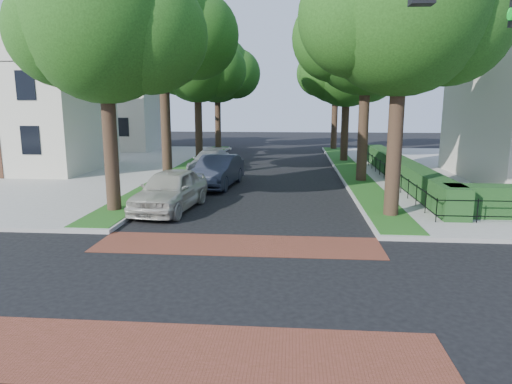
# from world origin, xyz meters

# --- Properties ---
(ground) EXTENTS (120.00, 120.00, 0.00)m
(ground) POSITION_xyz_m (0.00, 0.00, 0.00)
(ground) COLOR black
(ground) RESTS_ON ground
(crosswalk_far) EXTENTS (9.00, 2.20, 0.01)m
(crosswalk_far) POSITION_xyz_m (0.00, 3.20, 0.01)
(crosswalk_far) COLOR brown
(crosswalk_far) RESTS_ON ground
(crosswalk_near) EXTENTS (9.00, 2.20, 0.01)m
(crosswalk_near) POSITION_xyz_m (0.00, -3.20, 0.01)
(crosswalk_near) COLOR brown
(crosswalk_near) RESTS_ON ground
(grass_strip_ne) EXTENTS (1.60, 29.80, 0.02)m
(grass_strip_ne) POSITION_xyz_m (5.40, 19.10, 0.16)
(grass_strip_ne) COLOR #244D16
(grass_strip_ne) RESTS_ON sidewalk_ne
(grass_strip_nw) EXTENTS (1.60, 29.80, 0.02)m
(grass_strip_nw) POSITION_xyz_m (-5.40, 19.10, 0.16)
(grass_strip_nw) COLOR #244D16
(grass_strip_nw) RESTS_ON sidewalk_nw
(tree_right_near) EXTENTS (7.75, 6.67, 10.66)m
(tree_right_near) POSITION_xyz_m (5.60, 7.24, 7.63)
(tree_right_near) COLOR black
(tree_right_near) RESTS_ON sidewalk_ne
(tree_right_mid) EXTENTS (8.25, 7.09, 11.22)m
(tree_right_mid) POSITION_xyz_m (5.61, 15.25, 7.99)
(tree_right_mid) COLOR black
(tree_right_mid) RESTS_ON sidewalk_ne
(tree_right_far) EXTENTS (7.25, 6.23, 9.74)m
(tree_right_far) POSITION_xyz_m (5.60, 24.22, 6.91)
(tree_right_far) COLOR black
(tree_right_far) RESTS_ON sidewalk_ne
(tree_right_back) EXTENTS (7.50, 6.45, 10.20)m
(tree_right_back) POSITION_xyz_m (5.60, 33.23, 7.27)
(tree_right_back) COLOR black
(tree_right_back) RESTS_ON sidewalk_ne
(tree_left_near) EXTENTS (7.50, 6.45, 10.20)m
(tree_left_near) POSITION_xyz_m (-5.40, 7.23, 7.27)
(tree_left_near) COLOR black
(tree_left_near) RESTS_ON sidewalk_nw
(tree_left_mid) EXTENTS (8.00, 6.88, 11.48)m
(tree_left_mid) POSITION_xyz_m (-5.39, 15.24, 8.34)
(tree_left_mid) COLOR black
(tree_left_mid) RESTS_ON sidewalk_nw
(tree_left_far) EXTENTS (7.00, 6.02, 9.86)m
(tree_left_far) POSITION_xyz_m (-5.40, 24.22, 7.12)
(tree_left_far) COLOR black
(tree_left_far) RESTS_ON sidewalk_nw
(tree_left_back) EXTENTS (7.75, 6.66, 10.44)m
(tree_left_back) POSITION_xyz_m (-5.40, 33.24, 7.41)
(tree_left_back) COLOR black
(tree_left_back) RESTS_ON sidewalk_nw
(hedge_main_road) EXTENTS (1.00, 18.00, 1.20)m
(hedge_main_road) POSITION_xyz_m (7.70, 15.00, 0.75)
(hedge_main_road) COLOR #143B19
(hedge_main_road) RESTS_ON sidewalk_ne
(fence_main_road) EXTENTS (0.06, 18.00, 0.90)m
(fence_main_road) POSITION_xyz_m (6.90, 15.00, 0.60)
(fence_main_road) COLOR black
(fence_main_road) RESTS_ON sidewalk_ne
(house_left_near) EXTENTS (10.00, 9.00, 10.14)m
(house_left_near) POSITION_xyz_m (-15.49, 17.99, 5.04)
(house_left_near) COLOR beige
(house_left_near) RESTS_ON sidewalk_nw
(house_left_far) EXTENTS (10.00, 9.00, 10.14)m
(house_left_far) POSITION_xyz_m (-15.49, 31.99, 5.04)
(house_left_far) COLOR beige
(house_left_far) RESTS_ON sidewalk_nw
(parked_car_front) EXTENTS (2.59, 5.24, 1.72)m
(parked_car_front) POSITION_xyz_m (-3.36, 7.70, 0.86)
(parked_car_front) COLOR #B7B3A4
(parked_car_front) RESTS_ON ground
(parked_car_middle) EXTENTS (2.35, 5.25, 1.67)m
(parked_car_middle) POSITION_xyz_m (-2.30, 13.25, 0.84)
(parked_car_middle) COLOR #212632
(parked_car_middle) RESTS_ON ground
(parked_car_rear) EXTENTS (2.45, 5.09, 1.43)m
(parked_car_rear) POSITION_xyz_m (-3.60, 18.30, 0.72)
(parked_car_rear) COLOR gray
(parked_car_rear) RESTS_ON ground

